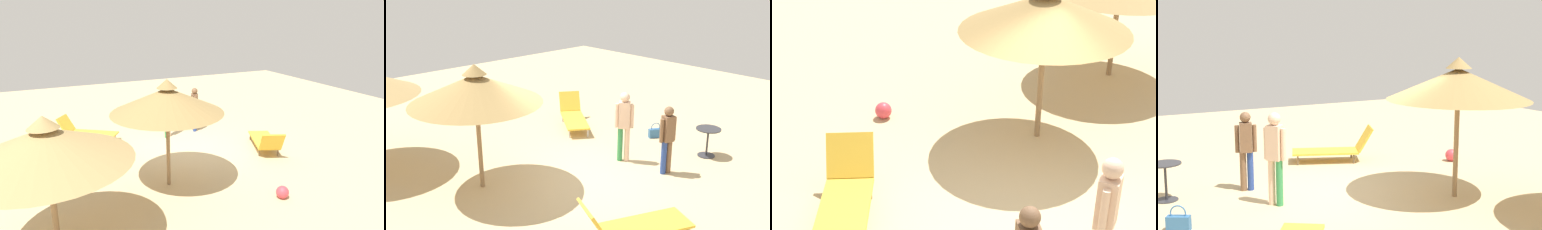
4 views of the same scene
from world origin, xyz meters
The scene contains 10 objects.
ground centered at (0.00, 0.00, -0.05)m, with size 24.00×24.00×0.10m, color tan.
parasol_umbrella_far_left centered at (1.62, -1.12, 2.22)m, with size 2.75×2.75×2.74m.
parasol_umbrella_edge centered at (3.16, -3.88, 2.10)m, with size 2.98×2.98×2.62m.
lounge_chair_center centered at (0.85, 2.46, 0.34)m, with size 2.10×1.40×0.87m.
lounge_chair_back centered at (-2.45, -2.59, 0.34)m, with size 1.61×1.97×0.83m.
person_standing_far_right centered at (-1.84, 1.23, 0.91)m, with size 0.42×0.28×1.62m.
person_standing_front centered at (-1.64, 0.09, 1.01)m, with size 0.34×0.38×1.75m.
handbag centered at (-3.48, -0.32, 0.14)m, with size 0.40×0.31×0.43m.
side_table_round centered at (-3.39, 1.35, 0.50)m, with size 0.62×0.62×0.74m.
beach_ball centered at (3.39, 1.08, 0.15)m, with size 0.30×0.30×0.30m, color #D83F4C.
Camera 1 is at (9.03, -3.87, 4.24)m, focal length 31.86 mm.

